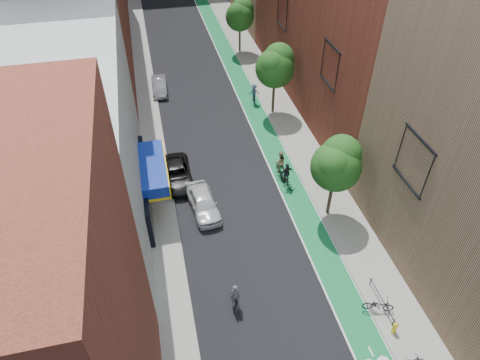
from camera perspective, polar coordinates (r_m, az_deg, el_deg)
bike_lane at (r=43.02m, az=1.51°, el=10.10°), size 2.00×68.00×0.01m
sidewalk_left at (r=41.94m, az=-12.00°, el=8.39°), size 2.00×68.00×0.15m
sidewalk_right at (r=43.60m, az=4.75°, el=10.53°), size 3.00×68.00×0.15m
building_left_near_red at (r=17.44m, az=-26.81°, el=-19.61°), size 8.00×10.00×16.00m
building_left_white at (r=29.18m, az=-21.77°, el=4.33°), size 8.00×20.00×12.00m
tree_near at (r=28.54m, az=12.81°, el=2.22°), size 3.40×3.36×6.42m
tree_mid at (r=39.44m, az=4.77°, el=15.01°), size 3.55×3.53×6.74m
tree_far at (r=52.06m, az=0.01°, el=21.23°), size 3.30×3.25×6.21m
parked_car_white at (r=30.75m, az=-4.90°, el=-3.06°), size 2.20×4.56×1.50m
parked_car_black at (r=33.52m, az=-8.44°, el=0.82°), size 2.31×4.92×1.36m
parked_car_silver at (r=45.56m, az=-10.72°, el=12.23°), size 1.58×4.14×1.35m
cyclist_lead at (r=25.61m, az=-0.63°, el=-15.75°), size 0.89×1.89×1.93m
cyclist_lane_near at (r=33.72m, az=5.34°, el=1.99°), size 0.90×1.80×2.20m
cyclist_lane_mid at (r=32.78m, az=6.24°, el=0.34°), size 1.11×1.68×2.11m
cyclist_lane_far at (r=42.77m, az=1.88°, el=11.27°), size 1.13×1.70×1.99m
parked_bike_far at (r=26.66m, az=17.95°, el=-15.58°), size 1.88×1.17×0.93m
fire_hydrant at (r=26.20m, az=19.95°, el=-17.99°), size 0.28×0.28×0.80m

